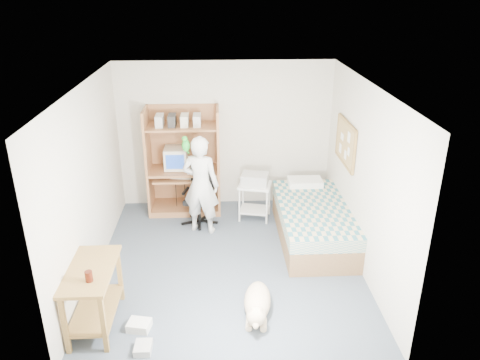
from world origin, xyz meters
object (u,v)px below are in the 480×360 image
Objects in this scene: dog at (257,303)px; printer_cart at (255,196)px; computer_hutch at (184,165)px; side_desk at (93,288)px; bed at (313,222)px; person at (201,185)px; office_chair at (200,203)px.

dog is 1.61× the size of printer_cart.
computer_hutch is 1.30m from printer_cart.
printer_cart is (1.17, -0.40, -0.41)m from computer_hutch.
side_desk reaches higher than dog.
bed is 1.11m from printer_cart.
computer_hutch is 3.11m from dog.
dog is at bearing 125.37° from person.
bed is 2.02× the size of side_desk.
dog is at bearing -70.63° from computer_hutch.
office_chair is at bearing -60.49° from computer_hutch.
printer_cart is (-0.83, 0.73, 0.12)m from bed.
bed is 1.29× the size of person.
computer_hutch is 0.83m from person.
office_chair is at bearing 114.19° from dog.
printer_cart is (0.16, 2.47, 0.25)m from dog.
printer_cart is at bearing 139.00° from bed.
person reaches higher than side_desk.
computer_hutch is 3.08m from side_desk.
computer_hutch reaches higher than dog.
side_desk is at bearing -147.50° from bed.
printer_cart reaches higher than dog.
dog is (1.86, 0.07, -0.33)m from side_desk.
printer_cart is (0.90, 0.08, 0.07)m from office_chair.
bed reaches higher than printer_cart.
side_desk reaches higher than bed.
computer_hutch is 1.15× the size of person.
person is 1.01m from printer_cart.
side_desk is at bearing -170.68° from dog.
computer_hutch is 2.93× the size of printer_cart.
bed is 3.39m from side_desk.
computer_hutch reaches higher than side_desk.
computer_hutch reaches higher than person.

